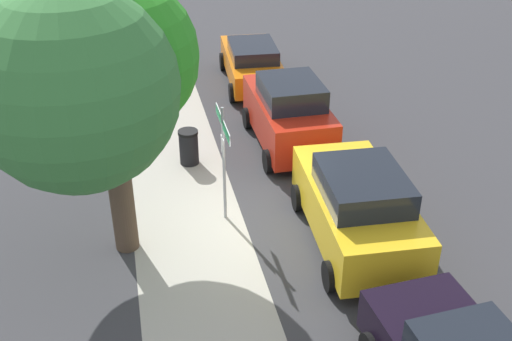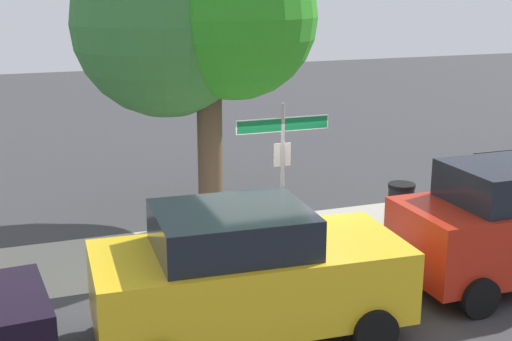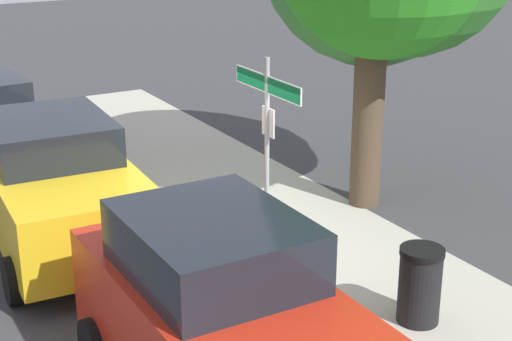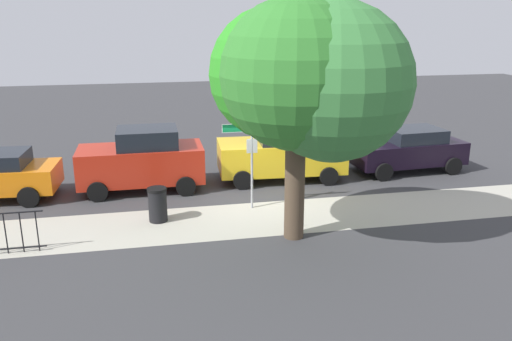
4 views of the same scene
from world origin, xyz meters
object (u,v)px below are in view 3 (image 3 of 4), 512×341
object	(u,v)px
street_sign	(267,117)
car_yellow	(56,184)
trash_bin	(420,285)
car_red	(223,322)

from	to	relation	value
street_sign	car_yellow	size ratio (longest dim) A/B	0.64
street_sign	trash_bin	distance (m)	3.23
street_sign	car_red	xyz separation A→B (m)	(3.19, -2.40, -0.98)
car_yellow	trash_bin	world-z (taller)	car_yellow
car_yellow	trash_bin	bearing A→B (deg)	38.66
street_sign	car_yellow	xyz separation A→B (m)	(-1.61, -2.65, -1.04)
street_sign	car_yellow	world-z (taller)	street_sign
car_yellow	trash_bin	size ratio (longest dim) A/B	4.54
street_sign	car_yellow	bearing A→B (deg)	-121.28
car_red	trash_bin	world-z (taller)	car_red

